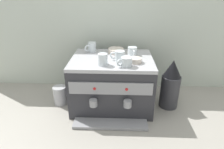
# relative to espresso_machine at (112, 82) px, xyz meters

# --- Properties ---
(ground_plane) EXTENTS (4.00, 4.00, 0.00)m
(ground_plane) POSITION_rel_espresso_machine_xyz_m (0.00, 0.00, -0.20)
(ground_plane) COLOR #9E998E
(tiled_backsplash_wall) EXTENTS (2.80, 0.03, 1.04)m
(tiled_backsplash_wall) POSITION_rel_espresso_machine_xyz_m (0.00, 0.35, 0.32)
(tiled_backsplash_wall) COLOR silver
(tiled_backsplash_wall) RESTS_ON ground_plane
(espresso_machine) EXTENTS (0.63, 0.58, 0.41)m
(espresso_machine) POSITION_rel_espresso_machine_xyz_m (0.00, 0.00, 0.00)
(espresso_machine) COLOR #2D2D33
(espresso_machine) RESTS_ON ground_plane
(ceramic_cup_0) EXTENTS (0.11, 0.07, 0.08)m
(ceramic_cup_0) POSITION_rel_espresso_machine_xyz_m (0.05, -0.06, 0.24)
(ceramic_cup_0) COLOR silver
(ceramic_cup_0) RESTS_ON espresso_machine
(ceramic_cup_1) EXTENTS (0.07, 0.11, 0.08)m
(ceramic_cup_1) POSITION_rel_espresso_machine_xyz_m (-0.06, -0.13, 0.25)
(ceramic_cup_1) COLOR silver
(ceramic_cup_1) RESTS_ON espresso_machine
(ceramic_cup_2) EXTENTS (0.11, 0.08, 0.07)m
(ceramic_cup_2) POSITION_rel_espresso_machine_xyz_m (0.10, -0.15, 0.24)
(ceramic_cup_2) COLOR silver
(ceramic_cup_2) RESTS_ON espresso_machine
(ceramic_cup_3) EXTENTS (0.09, 0.10, 0.08)m
(ceramic_cup_3) POSITION_rel_espresso_machine_xyz_m (-0.18, 0.16, 0.25)
(ceramic_cup_3) COLOR silver
(ceramic_cup_3) RESTS_ON espresso_machine
(ceramic_cup_4) EXTENTS (0.07, 0.11, 0.07)m
(ceramic_cup_4) POSITION_rel_espresso_machine_xyz_m (0.16, 0.08, 0.24)
(ceramic_cup_4) COLOR silver
(ceramic_cup_4) RESTS_ON espresso_machine
(ceramic_bowl_0) EXTENTS (0.09, 0.09, 0.03)m
(ceramic_bowl_0) POSITION_rel_espresso_machine_xyz_m (0.17, -0.08, 0.22)
(ceramic_bowl_0) COLOR beige
(ceramic_bowl_0) RESTS_ON espresso_machine
(ceramic_bowl_1) EXTENTS (0.13, 0.13, 0.04)m
(ceramic_bowl_1) POSITION_rel_espresso_machine_xyz_m (0.03, 0.14, 0.22)
(ceramic_bowl_1) COLOR beige
(ceramic_bowl_1) RESTS_ON espresso_machine
(coffee_grinder) EXTENTS (0.15, 0.15, 0.41)m
(coffee_grinder) POSITION_rel_espresso_machine_xyz_m (0.47, -0.01, -0.01)
(coffee_grinder) COLOR #333338
(coffee_grinder) RESTS_ON ground_plane
(milk_pitcher) EXTENTS (0.11, 0.11, 0.16)m
(milk_pitcher) POSITION_rel_espresso_machine_xyz_m (-0.44, -0.01, -0.12)
(milk_pitcher) COLOR #B7B7BC
(milk_pitcher) RESTS_ON ground_plane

